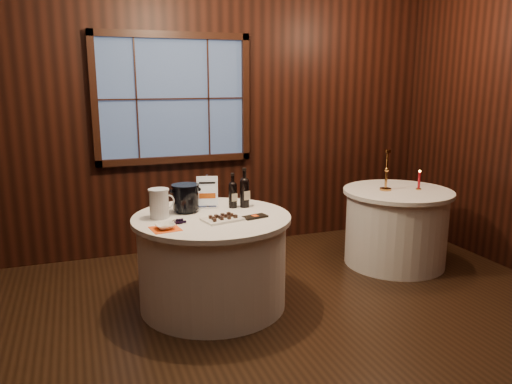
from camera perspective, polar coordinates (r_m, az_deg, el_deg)
name	(u,v)px	position (r m, az deg, el deg)	size (l,w,h in m)	color
ground	(254,367)	(3.47, -0.26, -19.34)	(6.00, 6.00, 0.00)	black
back_wall	(173,109)	(5.35, -9.44, 9.34)	(6.00, 0.10, 3.00)	black
main_table	(213,260)	(4.16, -4.98, -7.80)	(1.28, 1.28, 0.77)	white
side_table	(396,227)	(5.26, 15.68, -3.84)	(1.08, 1.08, 0.77)	white
sign_stand	(208,197)	(4.26, -5.56, -0.55)	(0.17, 0.12, 0.29)	silver
port_bottle_left	(233,193)	(4.26, -2.67, -0.09)	(0.07, 0.08, 0.30)	black
port_bottle_right	(245,190)	(4.27, -1.32, 0.20)	(0.08, 0.09, 0.34)	black
ice_bucket	(186,198)	(4.15, -8.04, -0.63)	(0.23, 0.23, 0.23)	black
chocolate_plate	(222,218)	(3.90, -3.87, -3.01)	(0.34, 0.26, 0.04)	white
chocolate_box	(255,217)	(3.97, -0.11, -2.84)	(0.19, 0.10, 0.02)	black
grape_bunch	(180,221)	(3.85, -8.72, -3.32)	(0.15, 0.06, 0.03)	black
glass_pitcher	(159,203)	(4.01, -10.98, -1.27)	(0.22, 0.16, 0.23)	silver
orange_napkin	(165,229)	(3.73, -10.33, -4.15)	(0.20, 0.20, 0.00)	#FF5315
cracker_bowl	(165,226)	(3.73, -10.34, -3.86)	(0.15, 0.15, 0.04)	white
brass_candlestick	(386,176)	(5.09, 14.67, 1.81)	(0.11, 0.11, 0.41)	#BB7E3A
red_candle	(419,182)	(5.22, 18.13, 1.11)	(0.05, 0.05, 0.20)	#BB7E3A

